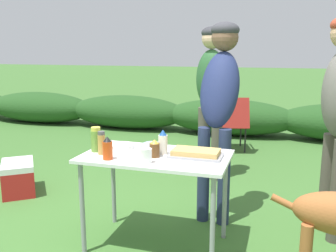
% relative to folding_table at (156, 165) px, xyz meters
% --- Properties ---
extents(ground_plane, '(60.00, 60.00, 0.00)m').
position_rel_folding_table_xyz_m(ground_plane, '(0.00, 0.00, -0.66)').
color(ground_plane, '#3D6B2D').
extents(shrub_hedge, '(14.40, 0.90, 0.64)m').
position_rel_folding_table_xyz_m(shrub_hedge, '(-0.00, 4.11, -0.34)').
color(shrub_hedge, '#234C1E').
rests_on(shrub_hedge, ground).
extents(folding_table, '(1.10, 0.64, 0.74)m').
position_rel_folding_table_xyz_m(folding_table, '(0.00, 0.00, 0.00)').
color(folding_table, white).
rests_on(folding_table, ground).
extents(food_tray, '(0.39, 0.22, 0.06)m').
position_rel_folding_table_xyz_m(food_tray, '(0.30, 0.04, 0.10)').
color(food_tray, '#9E9EA3').
rests_on(food_tray, folding_table).
extents(plate_stack, '(0.21, 0.21, 0.03)m').
position_rel_folding_table_xyz_m(plate_stack, '(-0.33, 0.11, 0.09)').
color(plate_stack, white).
rests_on(plate_stack, folding_table).
extents(mixing_bowl, '(0.19, 0.19, 0.07)m').
position_rel_folding_table_xyz_m(mixing_bowl, '(-0.07, 0.11, 0.11)').
color(mixing_bowl, '#99B2CC').
rests_on(mixing_bowl, folding_table).
extents(paper_cup_stack, '(0.08, 0.08, 0.10)m').
position_rel_folding_table_xyz_m(paper_cup_stack, '(-0.00, -0.21, 0.13)').
color(paper_cup_stack, white).
rests_on(paper_cup_stack, folding_table).
extents(beer_bottle, '(0.08, 0.08, 0.13)m').
position_rel_folding_table_xyz_m(beer_bottle, '(0.01, -0.06, 0.14)').
color(beer_bottle, brown).
rests_on(beer_bottle, folding_table).
extents(mayo_bottle, '(0.07, 0.07, 0.19)m').
position_rel_folding_table_xyz_m(mayo_bottle, '(0.05, 0.03, 0.17)').
color(mayo_bottle, silver).
rests_on(mayo_bottle, folding_table).
extents(relish_jar, '(0.08, 0.08, 0.19)m').
position_rel_folding_table_xyz_m(relish_jar, '(-0.48, -0.04, 0.17)').
color(relish_jar, olive).
rests_on(relish_jar, folding_table).
extents(hot_sauce_bottle, '(0.07, 0.07, 0.17)m').
position_rel_folding_table_xyz_m(hot_sauce_bottle, '(-0.30, -0.21, 0.16)').
color(hot_sauce_bottle, '#CC4214').
rests_on(hot_sauce_bottle, folding_table).
extents(spice_jar, '(0.06, 0.06, 0.18)m').
position_rel_folding_table_xyz_m(spice_jar, '(-0.40, -0.10, 0.16)').
color(spice_jar, '#B2893D').
rests_on(spice_jar, folding_table).
extents(standing_person_with_beanie, '(0.38, 0.52, 1.76)m').
position_rel_folding_table_xyz_m(standing_person_with_beanie, '(0.36, 0.67, 0.47)').
color(standing_person_with_beanie, '#232D4C').
rests_on(standing_person_with_beanie, ground).
extents(standing_person_in_olive_jacket, '(0.48, 0.44, 1.77)m').
position_rel_folding_table_xyz_m(standing_person_in_olive_jacket, '(0.09, 1.70, 0.44)').
color(standing_person_in_olive_jacket, '#4C473D').
rests_on(standing_person_in_olive_jacket, ground).
extents(camp_chair_green_behind_table, '(0.61, 0.69, 0.83)m').
position_rel_folding_table_xyz_m(camp_chair_green_behind_table, '(0.18, 2.98, -0.20)').
color(camp_chair_green_behind_table, maroon).
rests_on(camp_chair_green_behind_table, ground).
extents(cooler_box, '(0.55, 0.58, 0.34)m').
position_rel_folding_table_xyz_m(cooler_box, '(-1.78, 0.61, -0.49)').
color(cooler_box, '#B21E1E').
rests_on(cooler_box, ground).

